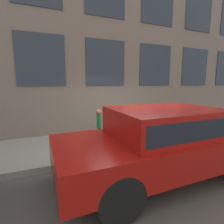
{
  "coord_description": "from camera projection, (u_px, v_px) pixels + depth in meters",
  "views": [
    {
      "loc": [
        -4.16,
        2.55,
        2.11
      ],
      "look_at": [
        0.75,
        0.5,
        1.24
      ],
      "focal_mm": 28.0,
      "sensor_mm": 36.0,
      "label": 1
    }
  ],
  "objects": [
    {
      "name": "parked_car_red_near",
      "position": [
        163.0,
        139.0,
        3.89
      ],
      "size": [
        1.96,
        4.72,
        1.58
      ],
      "color": "black",
      "rests_on": "ground_plane"
    },
    {
      "name": "ground_plane",
      "position": [
        138.0,
        156.0,
        5.11
      ],
      "size": [
        80.0,
        80.0,
        0.0
      ],
      "primitive_type": "plane",
      "color": "#514F4C"
    },
    {
      "name": "building_facade",
      "position": [
        104.0,
        45.0,
        7.04
      ],
      "size": [
        0.33,
        40.0,
        7.24
      ],
      "color": "gray",
      "rests_on": "ground_plane"
    },
    {
      "name": "sidewalk",
      "position": [
        119.0,
        140.0,
        6.28
      ],
      "size": [
        2.62,
        60.0,
        0.17
      ],
      "color": "#9E9B93",
      "rests_on": "ground_plane"
    },
    {
      "name": "fire_hydrant",
      "position": [
        125.0,
        133.0,
        5.51
      ],
      "size": [
        0.36,
        0.47,
        0.74
      ],
      "color": "#2D7260",
      "rests_on": "sidewalk"
    },
    {
      "name": "person",
      "position": [
        99.0,
        124.0,
        5.45
      ],
      "size": [
        0.28,
        0.18,
        1.16
      ],
      "rotation": [
        0.0,
        0.0,
        1.0
      ],
      "color": "#726651",
      "rests_on": "sidewalk"
    }
  ]
}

